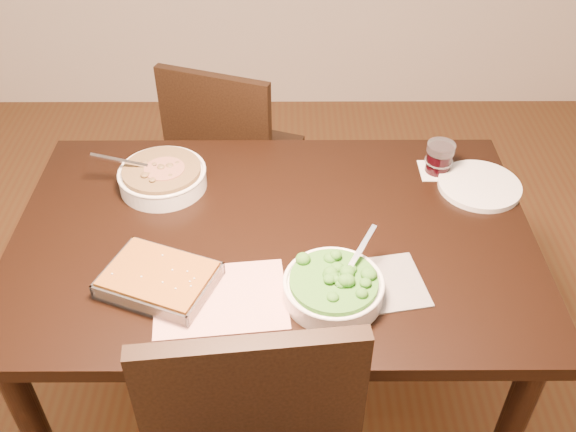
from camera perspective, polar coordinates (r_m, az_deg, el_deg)
The scene contains 11 objects.
ground at distance 2.29m, azimuth -1.04°, elevation -15.65°, with size 4.00×4.00×0.00m, color #4F2D16.
table at distance 1.79m, azimuth -1.29°, elevation -3.75°, with size 1.40×0.90×0.75m.
magazine_a at distance 1.56m, azimuth -5.99°, elevation -7.28°, with size 0.31×0.23×0.01m, color #B63A34.
magazine_b at distance 1.59m, azimuth 7.32°, elevation -6.16°, with size 0.26×0.19×0.00m, color #292931.
coaster at distance 2.00m, azimuth 13.11°, elevation 3.95°, with size 0.11×0.11×0.00m, color white.
stew_bowl at distance 1.90m, azimuth -11.09°, elevation 3.47°, with size 0.28×0.26×0.10m.
broccoli_bowl at distance 1.54m, azimuth 4.05°, elevation -6.33°, with size 0.24×0.26×0.09m.
baking_dish at distance 1.60m, azimuth -11.39°, elevation -5.57°, with size 0.32×0.28×0.05m.
wine_tumbler at distance 1.97m, azimuth 13.32°, elevation 5.13°, with size 0.08×0.08×0.09m.
dinner_plate at distance 1.95m, azimuth 16.65°, elevation 2.60°, with size 0.24×0.24×0.02m, color white.
chair_far at distance 2.48m, azimuth -5.12°, elevation 5.54°, with size 0.53×0.53×0.88m.
Camera 1 is at (0.04, -1.29, 1.89)m, focal length 40.00 mm.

